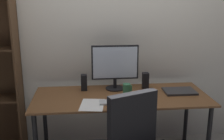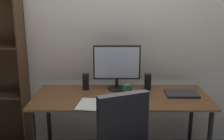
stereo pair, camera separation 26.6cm
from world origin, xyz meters
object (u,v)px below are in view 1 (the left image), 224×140
at_px(speaker_right, 145,81).
at_px(mouse, 135,100).
at_px(keyboard, 115,102).
at_px(coffee_mug, 127,89).
at_px(laptop, 180,91).
at_px(desk, 121,103).
at_px(monitor, 115,65).
at_px(speaker_left, 84,82).

bearing_deg(speaker_right, mouse, -115.28).
xyz_separation_m(keyboard, coffee_mug, (0.14, 0.23, 0.04)).
bearing_deg(keyboard, laptop, 19.56).
height_order(coffee_mug, laptop, coffee_mug).
bearing_deg(laptop, speaker_right, 153.56).
relative_size(mouse, speaker_right, 0.56).
relative_size(keyboard, mouse, 3.02).
relative_size(coffee_mug, speaker_right, 0.62).
bearing_deg(mouse, speaker_right, 55.12).
relative_size(desk, laptop, 5.43).
bearing_deg(coffee_mug, desk, -145.74).
bearing_deg(monitor, mouse, -69.56).
xyz_separation_m(desk, coffee_mug, (0.06, 0.04, 0.13)).
xyz_separation_m(monitor, keyboard, (-0.04, -0.40, -0.26)).
height_order(mouse, speaker_right, speaker_right).
xyz_separation_m(monitor, speaker_right, (0.33, -0.01, -0.18)).
height_order(desk, monitor, monitor).
bearing_deg(desk, monitor, 100.28).
distance_m(mouse, speaker_left, 0.61).
bearing_deg(coffee_mug, keyboard, -122.03).
height_order(desk, speaker_right, speaker_right).
distance_m(keyboard, coffee_mug, 0.28).
distance_m(monitor, coffee_mug, 0.29).
relative_size(keyboard, coffee_mug, 2.73).
relative_size(laptop, speaker_left, 1.88).
bearing_deg(keyboard, desk, 67.83).
relative_size(coffee_mug, laptop, 0.33).
height_order(laptop, speaker_right, speaker_right).
height_order(monitor, keyboard, monitor).
xyz_separation_m(monitor, coffee_mug, (0.10, -0.17, -0.21)).
bearing_deg(mouse, speaker_left, 131.34).
distance_m(keyboard, laptop, 0.73).
bearing_deg(keyboard, speaker_right, 48.09).
height_order(mouse, speaker_left, speaker_left).
height_order(monitor, speaker_left, monitor).
bearing_deg(laptop, speaker_left, 171.09).
relative_size(mouse, speaker_left, 0.56).
relative_size(desk, speaker_right, 10.22).
distance_m(monitor, speaker_left, 0.37).
height_order(keyboard, speaker_right, speaker_right).
distance_m(laptop, speaker_left, 1.00).
xyz_separation_m(monitor, mouse, (0.15, -0.39, -0.25)).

